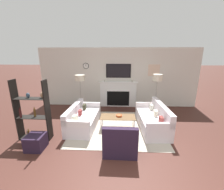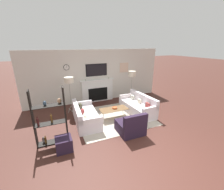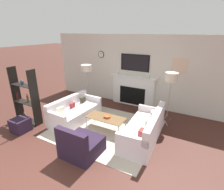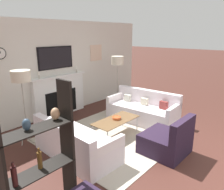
{
  "view_description": "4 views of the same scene",
  "coord_description": "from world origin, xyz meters",
  "px_view_note": "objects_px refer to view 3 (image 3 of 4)",
  "views": [
    {
      "loc": [
        0.04,
        -1.97,
        2.47
      ],
      "look_at": [
        -0.21,
        3.24,
        1.0
      ],
      "focal_mm": 24.0,
      "sensor_mm": 36.0,
      "label": 1
    },
    {
      "loc": [
        -2.29,
        -2.5,
        2.95
      ],
      "look_at": [
        0.21,
        3.36,
        0.77
      ],
      "focal_mm": 24.0,
      "sensor_mm": 36.0,
      "label": 2
    },
    {
      "loc": [
        2.39,
        -1.27,
        2.81
      ],
      "look_at": [
        -0.13,
        3.34,
        0.87
      ],
      "focal_mm": 28.0,
      "sensor_mm": 36.0,
      "label": 3
    },
    {
      "loc": [
        -3.61,
        -0.34,
        2.34
      ],
      "look_at": [
        0.08,
        2.87,
        0.95
      ],
      "focal_mm": 35.0,
      "sensor_mm": 36.0,
      "label": 4
    }
  ],
  "objects_px": {
    "armchair": "(81,145)",
    "couch_right": "(144,130)",
    "floor_lamp_left": "(86,69)",
    "coffee_table": "(106,118)",
    "floor_lamp_right": "(171,78)",
    "shelf_unit": "(26,98)",
    "ottoman": "(20,125)",
    "decorative_bowl": "(107,116)",
    "couch_left": "(75,112)"
  },
  "relations": [
    {
      "from": "decorative_bowl",
      "to": "coffee_table",
      "type": "bearing_deg",
      "value": -160.92
    },
    {
      "from": "floor_lamp_left",
      "to": "coffee_table",
      "type": "bearing_deg",
      "value": -38.35
    },
    {
      "from": "floor_lamp_right",
      "to": "ottoman",
      "type": "bearing_deg",
      "value": -145.6
    },
    {
      "from": "floor_lamp_right",
      "to": "shelf_unit",
      "type": "relative_size",
      "value": 0.94
    },
    {
      "from": "couch_left",
      "to": "decorative_bowl",
      "type": "distance_m",
      "value": 1.26
    },
    {
      "from": "floor_lamp_right",
      "to": "armchair",
      "type": "bearing_deg",
      "value": -120.1
    },
    {
      "from": "couch_left",
      "to": "armchair",
      "type": "bearing_deg",
      "value": -45.58
    },
    {
      "from": "coffee_table",
      "to": "ottoman",
      "type": "bearing_deg",
      "value": -148.97
    },
    {
      "from": "decorative_bowl",
      "to": "ottoman",
      "type": "height_order",
      "value": "decorative_bowl"
    },
    {
      "from": "shelf_unit",
      "to": "ottoman",
      "type": "bearing_deg",
      "value": -60.65
    },
    {
      "from": "couch_right",
      "to": "floor_lamp_left",
      "type": "height_order",
      "value": "floor_lamp_left"
    },
    {
      "from": "armchair",
      "to": "floor_lamp_left",
      "type": "bearing_deg",
      "value": 122.95
    },
    {
      "from": "armchair",
      "to": "decorative_bowl",
      "type": "bearing_deg",
      "value": 91.31
    },
    {
      "from": "shelf_unit",
      "to": "ottoman",
      "type": "height_order",
      "value": "shelf_unit"
    },
    {
      "from": "floor_lamp_left",
      "to": "shelf_unit",
      "type": "relative_size",
      "value": 0.92
    },
    {
      "from": "floor_lamp_right",
      "to": "shelf_unit",
      "type": "distance_m",
      "value": 4.5
    },
    {
      "from": "couch_left",
      "to": "floor_lamp_right",
      "type": "height_order",
      "value": "floor_lamp_right"
    },
    {
      "from": "couch_right",
      "to": "floor_lamp_right",
      "type": "xyz_separation_m",
      "value": [
        0.34,
        1.2,
        1.22
      ]
    },
    {
      "from": "couch_left",
      "to": "floor_lamp_left",
      "type": "bearing_deg",
      "value": 105.94
    },
    {
      "from": "floor_lamp_left",
      "to": "couch_right",
      "type": "bearing_deg",
      "value": -23.61
    },
    {
      "from": "floor_lamp_left",
      "to": "ottoman",
      "type": "xyz_separation_m",
      "value": [
        -0.6,
        -2.52,
        -1.28
      ]
    },
    {
      "from": "armchair",
      "to": "floor_lamp_right",
      "type": "distance_m",
      "value": 3.15
    },
    {
      "from": "shelf_unit",
      "to": "couch_right",
      "type": "bearing_deg",
      "value": 12.72
    },
    {
      "from": "armchair",
      "to": "couch_right",
      "type": "bearing_deg",
      "value": 49.61
    },
    {
      "from": "couch_left",
      "to": "coffee_table",
      "type": "xyz_separation_m",
      "value": [
        1.21,
        -0.03,
        0.1
      ]
    },
    {
      "from": "couch_right",
      "to": "floor_lamp_left",
      "type": "bearing_deg",
      "value": 156.39
    },
    {
      "from": "coffee_table",
      "to": "shelf_unit",
      "type": "height_order",
      "value": "shelf_unit"
    },
    {
      "from": "couch_right",
      "to": "decorative_bowl",
      "type": "relative_size",
      "value": 9.4
    },
    {
      "from": "coffee_table",
      "to": "floor_lamp_right",
      "type": "xyz_separation_m",
      "value": [
        1.53,
        1.22,
        1.14
      ]
    },
    {
      "from": "shelf_unit",
      "to": "ottoman",
      "type": "relative_size",
      "value": 3.88
    },
    {
      "from": "couch_right",
      "to": "floor_lamp_right",
      "type": "relative_size",
      "value": 1.15
    },
    {
      "from": "couch_right",
      "to": "ottoman",
      "type": "distance_m",
      "value": 3.59
    },
    {
      "from": "shelf_unit",
      "to": "couch_left",
      "type": "bearing_deg",
      "value": 33.63
    },
    {
      "from": "coffee_table",
      "to": "decorative_bowl",
      "type": "distance_m",
      "value": 0.07
    },
    {
      "from": "coffee_table",
      "to": "ottoman",
      "type": "distance_m",
      "value": 2.52
    },
    {
      "from": "armchair",
      "to": "floor_lamp_right",
      "type": "bearing_deg",
      "value": 59.9
    },
    {
      "from": "couch_right",
      "to": "armchair",
      "type": "height_order",
      "value": "couch_right"
    },
    {
      "from": "couch_left",
      "to": "shelf_unit",
      "type": "distance_m",
      "value": 1.58
    },
    {
      "from": "decorative_bowl",
      "to": "floor_lamp_left",
      "type": "relative_size",
      "value": 0.13
    },
    {
      "from": "coffee_table",
      "to": "ottoman",
      "type": "height_order",
      "value": "coffee_table"
    },
    {
      "from": "armchair",
      "to": "coffee_table",
      "type": "relative_size",
      "value": 0.73
    },
    {
      "from": "couch_left",
      "to": "couch_right",
      "type": "xyz_separation_m",
      "value": [
        2.39,
        0.0,
        0.02
      ]
    },
    {
      "from": "decorative_bowl",
      "to": "couch_right",
      "type": "bearing_deg",
      "value": 0.66
    },
    {
      "from": "coffee_table",
      "to": "shelf_unit",
      "type": "bearing_deg",
      "value": -162.05
    },
    {
      "from": "armchair",
      "to": "floor_lamp_right",
      "type": "height_order",
      "value": "floor_lamp_right"
    },
    {
      "from": "couch_right",
      "to": "shelf_unit",
      "type": "bearing_deg",
      "value": -167.28
    },
    {
      "from": "decorative_bowl",
      "to": "ottoman",
      "type": "bearing_deg",
      "value": -149.19
    },
    {
      "from": "coffee_table",
      "to": "armchair",
      "type": "bearing_deg",
      "value": -86.64
    },
    {
      "from": "decorative_bowl",
      "to": "shelf_unit",
      "type": "distance_m",
      "value": 2.64
    },
    {
      "from": "floor_lamp_right",
      "to": "shelf_unit",
      "type": "bearing_deg",
      "value": -153.06
    }
  ]
}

